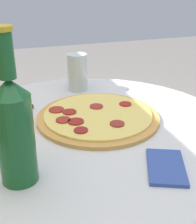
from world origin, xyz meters
The scene contains 5 objects.
table centered at (0.00, 0.00, 0.54)m, with size 0.81×0.81×0.71m.
pizza centered at (0.05, -0.05, 0.72)m, with size 0.33×0.33×0.02m.
beer_bottle centered at (-0.15, 0.17, 0.82)m, with size 0.07×0.07×0.29m.
drinking_glass centered at (0.29, -0.06, 0.77)m, with size 0.06×0.06×0.12m.
napkin centered at (-0.21, -0.11, 0.71)m, with size 0.14×0.12×0.01m.
Camera 1 is at (-0.66, 0.18, 1.08)m, focal length 50.00 mm.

